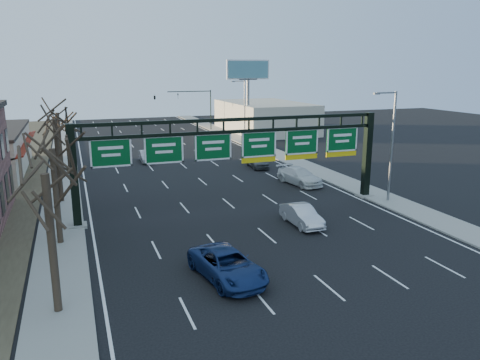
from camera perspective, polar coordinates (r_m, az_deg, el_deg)
name	(u,v)px	position (r m, az deg, el deg)	size (l,w,h in m)	color
ground	(279,246)	(29.47, 4.81, -8.02)	(160.00, 160.00, 0.00)	black
sidewalk_left	(63,187)	(46.13, -20.82, -0.82)	(3.00, 120.00, 0.12)	gray
sidewalk_right	(309,168)	(52.17, 8.47, 1.51)	(3.00, 120.00, 0.12)	gray
lane_markings	(197,177)	(47.56, -5.26, 0.37)	(21.60, 120.00, 0.01)	white
sign_gantry	(238,151)	(35.42, -0.20, 3.51)	(24.60, 1.20, 7.20)	black
building_right_distant	(264,117)	(81.66, 3.00, 7.70)	(12.00, 20.00, 5.00)	#B8AC99
tree_near	(42,150)	(21.14, -22.95, 3.43)	(3.60, 3.60, 8.86)	black
tree_gantry	(50,131)	(30.09, -22.14, 5.51)	(3.60, 3.60, 8.48)	black
tree_mid	(53,106)	(39.97, -21.81, 8.36)	(3.60, 3.60, 9.24)	black
tree_far	(56,102)	(49.97, -21.50, 8.81)	(3.60, 3.60, 8.86)	black
streetlight_near	(391,141)	(39.53, 17.93, 4.57)	(2.15, 0.22, 9.00)	slate
streetlight_far	(244,108)	(69.40, 0.47, 8.82)	(2.15, 0.22, 9.00)	slate
billboard_right	(248,79)	(74.74, 0.98, 12.22)	(7.00, 0.50, 12.00)	slate
traffic_signal_mast	(176,99)	(81.86, -7.78, 9.71)	(10.16, 0.54, 7.00)	black
car_blue_suv	(227,265)	(24.81, -1.56, -10.34)	(2.53, 5.49, 1.52)	navy
car_silver_sedan	(302,215)	(33.18, 7.52, -4.29)	(1.50, 4.31, 1.42)	silver
car_white_wagon	(299,176)	(44.73, 7.26, 0.48)	(2.16, 5.32, 1.54)	silver
car_grey_far	(257,161)	(51.83, 2.10, 2.32)	(1.70, 4.22, 1.44)	#46494C
car_silver_distant	(146,156)	(55.98, -11.34, 2.85)	(1.40, 4.03, 1.33)	#A4A4A8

